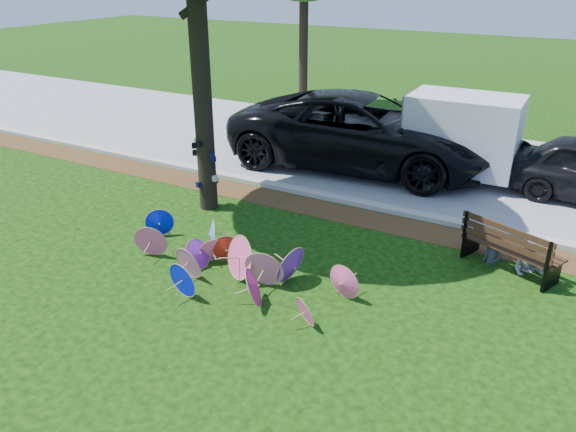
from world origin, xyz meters
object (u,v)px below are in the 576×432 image
Objects in this scene: park_bench at (513,246)px; person_right at (533,243)px; cargo_trailer at (463,133)px; parasol_pile at (232,260)px; person_left at (495,241)px; black_van at (362,132)px.

person_right is at bearing 29.74° from park_bench.
parasol_pile is at bearing -108.88° from cargo_trailer.
parasol_pile is 5.23m from person_left.
person_right is at bearing 31.09° from parasol_pile.
park_bench is 0.35m from person_left.
person_left is at bearing 35.06° from parasol_pile.
cargo_trailer is at bearing 119.12° from person_left.
parasol_pile is at bearing 177.65° from black_van.
cargo_trailer reaches higher than person_left.
parasol_pile is 0.68× the size of black_van.
person_left reaches higher than parasol_pile.
person_left is at bearing -166.52° from park_bench.
black_van is 6.85m from person_right.
park_bench is (5.00, -4.31, -0.55)m from black_van.
person_left is (1.84, -4.65, -0.81)m from cargo_trailer.
park_bench reaches higher than parasol_pile.
black_van is 2.85m from cargo_trailer.
parasol_pile is at bearing -143.32° from person_right.
park_bench is at bearing -136.07° from black_van.
person_right is at bearing -133.84° from black_van.
parasol_pile is 8.09m from cargo_trailer.
black_van reaches higher than person_right.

